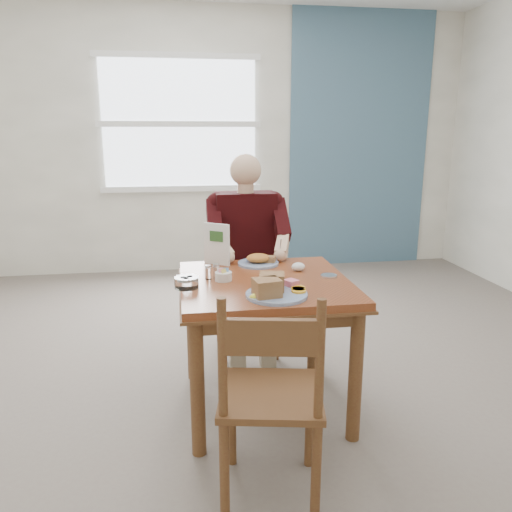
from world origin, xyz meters
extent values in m
plane|color=#675A53|center=(0.00, 0.00, 0.00)|extent=(6.00, 6.00, 0.00)
plane|color=white|center=(0.00, 3.00, 1.40)|extent=(5.50, 0.00, 5.50)
cube|color=#43667E|center=(1.60, 2.98, 1.40)|extent=(1.60, 0.02, 2.80)
ellipsoid|color=#F7F334|center=(-0.10, -0.32, 0.77)|extent=(0.07, 0.05, 0.03)
ellipsoid|color=white|center=(0.22, 0.15, 0.77)|extent=(0.09, 0.08, 0.05)
cylinder|color=silver|center=(0.36, 0.00, 0.76)|extent=(0.11, 0.11, 0.01)
cube|color=white|center=(-0.40, 2.97, 1.60)|extent=(1.60, 0.02, 1.30)
cube|color=white|center=(-0.40, 2.96, 2.28)|extent=(1.72, 0.04, 0.06)
cube|color=white|center=(-0.40, 2.96, 0.92)|extent=(1.72, 0.04, 0.06)
cube|color=white|center=(-0.40, 2.96, 1.60)|extent=(1.72, 0.04, 0.06)
cube|color=brown|center=(0.00, 0.00, 0.73)|extent=(0.90, 0.90, 0.04)
cube|color=brown|center=(0.00, 0.00, 0.70)|extent=(0.92, 0.92, 0.01)
cylinder|color=brown|center=(-0.39, -0.39, 0.35)|extent=(0.07, 0.07, 0.71)
cylinder|color=brown|center=(0.39, -0.39, 0.35)|extent=(0.07, 0.07, 0.71)
cylinder|color=brown|center=(-0.39, 0.39, 0.35)|extent=(0.07, 0.07, 0.71)
cylinder|color=brown|center=(0.39, 0.39, 0.35)|extent=(0.07, 0.07, 0.71)
cube|color=brown|center=(0.00, -0.39, 0.66)|extent=(0.80, 0.03, 0.08)
cube|color=brown|center=(0.00, 0.39, 0.66)|extent=(0.80, 0.03, 0.08)
cube|color=brown|center=(-0.39, 0.00, 0.66)|extent=(0.03, 0.80, 0.08)
cube|color=brown|center=(0.39, 0.00, 0.66)|extent=(0.03, 0.80, 0.08)
cylinder|color=brown|center=(-0.18, 0.57, 0.23)|extent=(0.04, 0.04, 0.45)
cylinder|color=brown|center=(0.18, 0.57, 0.23)|extent=(0.04, 0.04, 0.45)
cylinder|color=brown|center=(-0.18, 0.93, 0.23)|extent=(0.04, 0.04, 0.45)
cylinder|color=brown|center=(0.18, 0.93, 0.23)|extent=(0.04, 0.04, 0.45)
cube|color=brown|center=(0.00, 0.75, 0.47)|extent=(0.42, 0.42, 0.03)
cylinder|color=brown|center=(-0.18, 0.93, 0.70)|extent=(0.04, 0.04, 0.50)
cylinder|color=brown|center=(0.18, 0.93, 0.70)|extent=(0.04, 0.04, 0.50)
cube|color=brown|center=(0.00, 0.93, 0.80)|extent=(0.38, 0.03, 0.14)
cylinder|color=brown|center=(-0.24, -0.49, 0.23)|extent=(0.05, 0.05, 0.45)
cylinder|color=brown|center=(0.12, -0.56, 0.23)|extent=(0.05, 0.05, 0.45)
cylinder|color=brown|center=(-0.31, -0.84, 0.23)|extent=(0.05, 0.05, 0.45)
cylinder|color=brown|center=(0.05, -0.91, 0.23)|extent=(0.05, 0.05, 0.45)
cube|color=brown|center=(-0.10, -0.70, 0.47)|extent=(0.49, 0.49, 0.03)
cylinder|color=brown|center=(-0.31, -0.84, 0.70)|extent=(0.04, 0.04, 0.50)
cylinder|color=brown|center=(0.05, -0.91, 0.70)|extent=(0.04, 0.04, 0.50)
cube|color=brown|center=(-0.13, -0.88, 0.80)|extent=(0.38, 0.10, 0.14)
cube|color=tan|center=(-0.10, 0.63, 0.54)|extent=(0.13, 0.38, 0.12)
cube|color=tan|center=(0.10, 0.63, 0.54)|extent=(0.13, 0.38, 0.12)
cube|color=tan|center=(-0.10, 0.45, 0.24)|extent=(0.10, 0.10, 0.48)
cube|color=tan|center=(0.10, 0.45, 0.24)|extent=(0.10, 0.10, 0.48)
cube|color=black|center=(0.00, 0.78, 0.84)|extent=(0.40, 0.22, 0.58)
sphere|color=black|center=(-0.19, 0.78, 1.06)|extent=(0.15, 0.15, 0.15)
sphere|color=black|center=(0.19, 0.78, 1.06)|extent=(0.15, 0.15, 0.15)
cylinder|color=#D6A988|center=(0.00, 0.76, 1.15)|extent=(0.11, 0.11, 0.08)
sphere|color=#D6A988|center=(0.00, 0.76, 1.28)|extent=(0.21, 0.21, 0.21)
cube|color=black|center=(-0.22, 0.67, 0.96)|extent=(0.09, 0.29, 0.27)
cube|color=black|center=(0.22, 0.67, 0.96)|extent=(0.09, 0.29, 0.27)
sphere|color=black|center=(-0.22, 0.55, 0.86)|extent=(0.09, 0.09, 0.09)
sphere|color=black|center=(0.22, 0.55, 0.86)|extent=(0.09, 0.09, 0.09)
cube|color=#D6A988|center=(-0.19, 0.46, 0.82)|extent=(0.14, 0.23, 0.14)
cube|color=#D6A988|center=(0.19, 0.46, 0.82)|extent=(0.14, 0.23, 0.14)
sphere|color=#D6A988|center=(-0.16, 0.37, 0.79)|extent=(0.08, 0.08, 0.08)
sphere|color=#D6A988|center=(0.16, 0.37, 0.79)|extent=(0.08, 0.08, 0.08)
cylinder|color=silver|center=(0.16, 0.37, 0.84)|extent=(0.01, 0.05, 0.12)
cylinder|color=white|center=(0.01, -0.28, 0.76)|extent=(0.31, 0.31, 0.02)
cube|color=tan|center=(-0.05, -0.32, 0.81)|extent=(0.14, 0.13, 0.08)
cube|color=tan|center=(0.00, -0.23, 0.81)|extent=(0.14, 0.13, 0.08)
cylinder|color=orange|center=(0.12, -0.28, 0.77)|extent=(0.08, 0.08, 0.01)
cylinder|color=orange|center=(0.12, -0.25, 0.77)|extent=(0.08, 0.08, 0.01)
cylinder|color=orange|center=(0.13, -0.23, 0.77)|extent=(0.09, 0.09, 0.01)
cube|color=pink|center=(0.11, -0.18, 0.78)|extent=(0.08, 0.08, 0.03)
cylinder|color=white|center=(0.02, 0.32, 0.76)|extent=(0.32, 0.32, 0.01)
ellipsoid|color=gold|center=(0.02, 0.32, 0.79)|extent=(0.17, 0.16, 0.05)
cube|color=tan|center=(0.07, 0.32, 0.78)|extent=(0.10, 0.08, 0.04)
cylinder|color=white|center=(-0.22, 0.02, 0.77)|extent=(0.10, 0.10, 0.05)
cube|color=pink|center=(-0.23, 0.02, 0.81)|extent=(0.03, 0.02, 0.02)
cube|color=#6699D8|center=(-0.21, 0.03, 0.81)|extent=(0.03, 0.02, 0.02)
cube|color=#EAD159|center=(-0.22, 0.01, 0.81)|extent=(0.03, 0.03, 0.02)
cube|color=white|center=(-0.24, 0.04, 0.81)|extent=(0.03, 0.01, 0.02)
cylinder|color=white|center=(-0.30, 0.06, 0.78)|extent=(0.04, 0.04, 0.07)
cylinder|color=silver|center=(-0.30, 0.06, 0.82)|extent=(0.04, 0.04, 0.01)
cylinder|color=white|center=(-0.26, 0.07, 0.78)|extent=(0.04, 0.04, 0.07)
cylinder|color=silver|center=(-0.26, 0.07, 0.82)|extent=(0.04, 0.04, 0.01)
cylinder|color=white|center=(-0.42, -0.07, 0.78)|extent=(0.13, 0.13, 0.06)
cylinder|color=white|center=(-0.44, -0.07, 0.80)|extent=(0.03, 0.03, 0.02)
cylinder|color=white|center=(-0.40, -0.06, 0.80)|extent=(0.03, 0.03, 0.02)
cylinder|color=white|center=(-0.42, -0.09, 0.80)|extent=(0.03, 0.03, 0.02)
cube|color=white|center=(-0.23, 0.36, 0.87)|extent=(0.15, 0.11, 0.25)
cube|color=#2D5926|center=(-0.23, 0.35, 0.92)|extent=(0.08, 0.05, 0.06)
camera|label=1|loc=(-0.45, -2.54, 1.53)|focal=35.00mm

